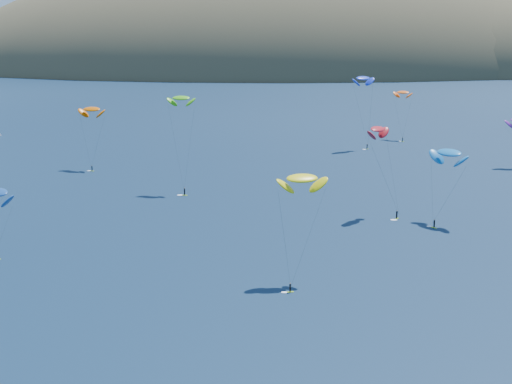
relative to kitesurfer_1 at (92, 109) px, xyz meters
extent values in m
ellipsoid|color=#3D3526|center=(76.66, 412.29, -31.08)|extent=(600.00, 300.00, 210.00)
ellipsoid|color=#3D3526|center=(-83.34, 442.29, -25.68)|extent=(340.00, 240.00, 120.00)
ellipsoid|color=#3D3526|center=(236.66, 392.29, -27.84)|extent=(320.00, 220.00, 156.00)
cube|color=#98CE16|center=(0.37, -6.13, -18.44)|extent=(1.41, 0.78, 0.07)
cylinder|color=black|center=(0.37, -6.13, -17.59)|extent=(0.32, 0.32, 1.44)
sphere|color=#8C6047|center=(0.37, -6.13, -16.76)|extent=(0.24, 0.24, 0.24)
ellipsoid|color=#D45600|center=(0.00, 0.01, 0.03)|extent=(9.55, 6.49, 4.88)
cube|color=#98CE16|center=(56.41, -104.45, -18.44)|extent=(1.34, 0.60, 0.07)
cylinder|color=black|center=(56.41, -104.45, -17.63)|extent=(0.30, 0.30, 1.39)
sphere|color=#8C6047|center=(56.41, -104.45, -16.82)|extent=(0.23, 0.23, 0.23)
ellipsoid|color=yellow|center=(58.85, -96.38, 0.47)|extent=(9.58, 5.68, 5.02)
cube|color=#98CE16|center=(31.74, -36.26, -18.44)|extent=(1.61, 0.67, 0.09)
cylinder|color=black|center=(31.74, -36.26, -17.45)|extent=(0.37, 0.37, 1.67)
sphere|color=#8C6047|center=(31.74, -36.26, -16.48)|extent=(0.28, 0.28, 0.28)
ellipsoid|color=#44B111|center=(30.71, -28.26, 6.92)|extent=(7.88, 4.49, 4.16)
cube|color=#98CE16|center=(91.72, 28.73, -18.44)|extent=(1.47, 1.12, 0.08)
cylinder|color=black|center=(91.72, 28.73, -17.52)|extent=(0.34, 0.34, 1.56)
sphere|color=#8C6047|center=(91.72, 28.73, -16.62)|extent=(0.26, 0.26, 0.26)
ellipsoid|color=#1733C8|center=(89.99, 32.36, 6.56)|extent=(9.95, 8.30, 5.06)
cube|color=#98CE16|center=(91.80, -66.32, -18.44)|extent=(1.25, 1.42, 0.08)
cylinder|color=black|center=(91.80, -66.32, -17.51)|extent=(0.35, 0.35, 1.58)
sphere|color=#8C6047|center=(91.80, -66.32, -16.59)|extent=(0.26, 0.26, 0.26)
ellipsoid|color=#1162AB|center=(95.95, -59.92, -2.10)|extent=(9.85, 10.74, 5.59)
cube|color=#98CE16|center=(84.61, -59.05, -18.43)|extent=(1.38, 1.47, 0.09)
cylinder|color=black|center=(84.61, -59.05, -17.45)|extent=(0.37, 0.37, 1.67)
sphere|color=#8C6047|center=(84.61, -59.05, -16.48)|extent=(0.28, 0.28, 0.28)
ellipsoid|color=#AA141E|center=(80.13, -53.89, 2.51)|extent=(7.96, 8.32, 4.39)
cube|color=#98CE16|center=(107.67, 43.56, -18.44)|extent=(1.25, 0.98, 0.07)
cylinder|color=black|center=(107.67, 43.56, -17.66)|extent=(0.29, 0.29, 1.34)
sphere|color=#8C6047|center=(107.67, 43.56, -16.88)|extent=(0.22, 0.22, 0.22)
ellipsoid|color=#FF5B10|center=(108.71, 51.98, -0.70)|extent=(8.01, 6.81, 4.09)
camera|label=1|loc=(49.07, -222.68, 30.40)|focal=50.00mm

